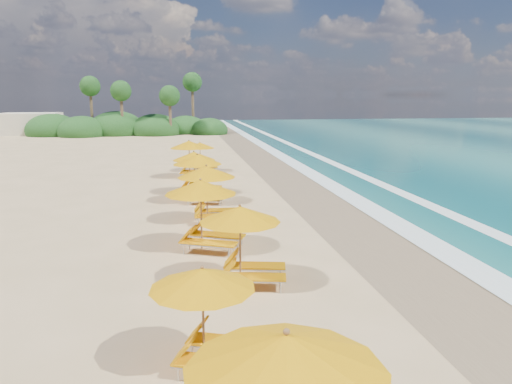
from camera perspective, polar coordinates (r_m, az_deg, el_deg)
ground at (r=19.85m, az=0.00°, el=-3.40°), size 160.00×160.00×0.00m
wet_sand at (r=20.85m, az=10.93°, el=-2.87°), size 4.00×160.00×0.01m
surf_foam at (r=21.91m, az=17.59°, el=-2.45°), size 4.00×160.00×0.01m
station_1 at (r=9.25m, az=-5.39°, el=-13.97°), size 2.61×2.56×2.03m
station_2 at (r=13.02m, az=-1.14°, el=-5.67°), size 2.72×2.61×2.25m
station_3 at (r=15.97m, az=-5.95°, el=-2.14°), size 3.16×3.14×2.42m
station_4 at (r=19.41m, az=-5.35°, el=0.25°), size 2.59×2.40×2.38m
station_5 at (r=23.01m, az=-6.51°, el=2.01°), size 2.94×2.84×2.39m
station_6 at (r=25.12m, az=-7.02°, el=2.65°), size 3.01×3.00×2.27m
station_7 at (r=30.06m, az=-7.61°, el=4.22°), size 2.89×2.77×2.39m
station_8 at (r=32.60m, az=-6.40°, el=4.44°), size 2.17×2.00×2.02m
treeline at (r=64.94m, az=-15.41°, el=7.48°), size 25.80×8.80×9.74m
beach_building at (r=69.66m, az=-25.20°, el=7.38°), size 7.00×5.00×2.80m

